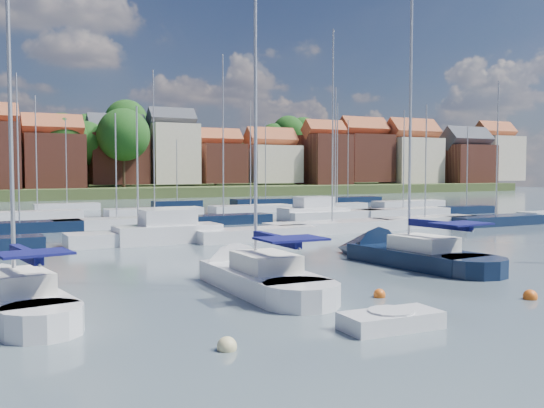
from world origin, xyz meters
TOP-DOWN VIEW (x-y plane):
  - ground at (0.00, 40.00)m, footprint 260.00×260.00m
  - sailboat_left at (-16.17, 3.46)m, footprint 3.76×9.52m
  - sailboat_centre at (-6.86, 3.97)m, footprint 3.02×10.74m
  - sailboat_navy at (2.84, 6.15)m, footprint 4.06×11.71m
  - tender at (-6.04, -4.52)m, footprint 3.17×1.59m
  - buoy_b at (-11.37, -4.25)m, footprint 0.55×0.55m
  - buoy_c at (-3.50, -0.65)m, footprint 0.46×0.46m
  - buoy_d at (1.33, -3.54)m, footprint 0.53×0.53m
  - buoy_e at (2.99, 7.14)m, footprint 0.46×0.46m
  - marina_field at (1.91, 35.15)m, footprint 79.62×41.41m
  - far_shore_town at (2.23, 132.67)m, footprint 212.46×90.00m

SIDE VIEW (x-z plane):
  - ground at x=0.00m, z-range 0.00..0.00m
  - buoy_b at x=-11.37m, z-range -0.27..0.27m
  - buoy_c at x=-3.50m, z-range -0.23..0.23m
  - buoy_d at x=1.33m, z-range -0.27..0.27m
  - buoy_e at x=2.99m, z-range -0.23..0.23m
  - tender at x=-6.04m, z-range -0.08..0.60m
  - sailboat_navy at x=2.84m, z-range -7.60..8.31m
  - sailboat_centre at x=-6.86m, z-range -6.93..7.64m
  - sailboat_left at x=-16.17m, z-range -5.99..6.72m
  - marina_field at x=1.91m, z-range -7.53..8.40m
  - far_shore_town at x=2.23m, z-range -6.53..15.74m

